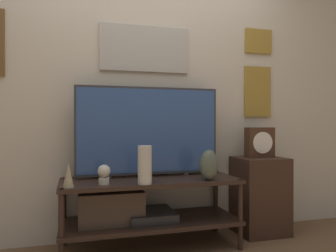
{
  "coord_description": "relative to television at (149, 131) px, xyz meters",
  "views": [
    {
      "loc": [
        -0.57,
        -2.2,
        0.97
      ],
      "look_at": [
        0.14,
        0.3,
        0.95
      ],
      "focal_mm": 35.0,
      "sensor_mm": 36.0,
      "label": 1
    }
  ],
  "objects": [
    {
      "name": "decorative_bust",
      "position": [
        -0.38,
        -0.25,
        -0.3
      ],
      "size": [
        0.09,
        0.09,
        0.14
      ],
      "color": "beige",
      "rests_on": "media_console"
    },
    {
      "name": "vase_slim_bronze",
      "position": [
        -0.62,
        -0.3,
        -0.29
      ],
      "size": [
        0.07,
        0.07,
        0.17
      ],
      "color": "tan",
      "rests_on": "media_console"
    },
    {
      "name": "wall_back",
      "position": [
        -0.01,
        0.2,
        0.44
      ],
      "size": [
        6.4,
        0.08,
        2.7
      ],
      "color": "beige",
      "rests_on": "ground_plane"
    },
    {
      "name": "vase_urn_stoneware",
      "position": [
        0.41,
        -0.29,
        -0.26
      ],
      "size": [
        0.15,
        0.12,
        0.23
      ],
      "color": "#4C5647",
      "rests_on": "media_console"
    },
    {
      "name": "vase_tall_ceramic",
      "position": [
        -0.1,
        -0.32,
        -0.24
      ],
      "size": [
        0.1,
        0.1,
        0.27
      ],
      "color": "beige",
      "rests_on": "media_console"
    },
    {
      "name": "television",
      "position": [
        0.0,
        0.0,
        0.0
      ],
      "size": [
        1.18,
        0.05,
        0.73
      ],
      "color": "#333338",
      "rests_on": "media_console"
    },
    {
      "name": "mantel_clock",
      "position": [
        1.01,
        -0.03,
        -0.11
      ],
      "size": [
        0.25,
        0.11,
        0.27
      ],
      "color": "#422819",
      "rests_on": "side_table"
    },
    {
      "name": "media_console",
      "position": [
        -0.13,
        -0.11,
        -0.57
      ],
      "size": [
        1.37,
        0.52,
        0.54
      ],
      "color": "black",
      "rests_on": "ground_plane"
    },
    {
      "name": "side_table",
      "position": [
        1.0,
        -0.04,
        -0.58
      ],
      "size": [
        0.42,
        0.37,
        0.67
      ],
      "color": "#382319",
      "rests_on": "ground_plane"
    }
  ]
}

